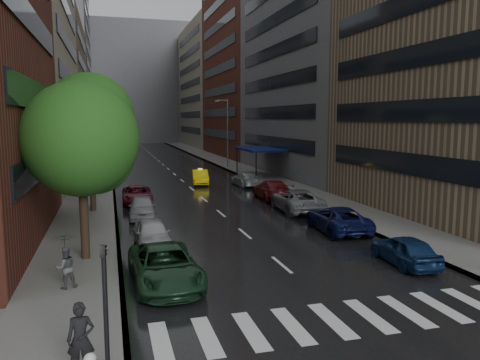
# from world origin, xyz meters

# --- Properties ---
(ground) EXTENTS (220.00, 220.00, 0.00)m
(ground) POSITION_xyz_m (0.00, 0.00, 0.00)
(ground) COLOR gray
(ground) RESTS_ON ground
(road) EXTENTS (14.00, 140.00, 0.01)m
(road) POSITION_xyz_m (0.00, 50.00, 0.01)
(road) COLOR black
(road) RESTS_ON ground
(sidewalk_left) EXTENTS (4.00, 140.00, 0.15)m
(sidewalk_left) POSITION_xyz_m (-9.00, 50.00, 0.07)
(sidewalk_left) COLOR gray
(sidewalk_left) RESTS_ON ground
(sidewalk_right) EXTENTS (4.00, 140.00, 0.15)m
(sidewalk_right) POSITION_xyz_m (9.00, 50.00, 0.07)
(sidewalk_right) COLOR gray
(sidewalk_right) RESTS_ON ground
(crosswalk) EXTENTS (13.15, 2.80, 0.01)m
(crosswalk) POSITION_xyz_m (0.20, -2.00, 0.01)
(crosswalk) COLOR silver
(crosswalk) RESTS_ON ground
(buildings_left) EXTENTS (8.00, 108.00, 38.00)m
(buildings_left) POSITION_xyz_m (-15.00, 58.79, 15.99)
(buildings_left) COLOR maroon
(buildings_left) RESTS_ON ground
(buildings_right) EXTENTS (8.05, 109.10, 36.00)m
(buildings_right) POSITION_xyz_m (15.00, 56.70, 15.03)
(buildings_right) COLOR #937A5B
(buildings_right) RESTS_ON ground
(building_far) EXTENTS (40.00, 14.00, 32.00)m
(building_far) POSITION_xyz_m (0.00, 118.00, 16.00)
(building_far) COLOR slate
(building_far) RESTS_ON ground
(tree_near) EXTENTS (5.21, 5.21, 8.30)m
(tree_near) POSITION_xyz_m (-8.60, 6.96, 5.68)
(tree_near) COLOR #382619
(tree_near) RESTS_ON ground
(tree_mid) EXTENTS (6.10, 6.10, 9.72)m
(tree_mid) POSITION_xyz_m (-8.60, 18.71, 6.66)
(tree_mid) COLOR #382619
(tree_mid) RESTS_ON ground
(tree_far) EXTENTS (4.46, 4.46, 7.11)m
(tree_far) POSITION_xyz_m (-8.60, 32.31, 4.86)
(tree_far) COLOR #382619
(tree_far) RESTS_ON ground
(taxi) EXTENTS (2.11, 4.58, 1.45)m
(taxi) POSITION_xyz_m (1.37, 30.83, 0.73)
(taxi) COLOR yellow
(taxi) RESTS_ON ground
(parked_cars_left) EXTENTS (2.77, 24.03, 1.53)m
(parked_cars_left) POSITION_xyz_m (-5.40, 11.27, 0.73)
(parked_cars_left) COLOR #1A3A21
(parked_cars_left) RESTS_ON ground
(parked_cars_right) EXTENTS (3.07, 30.47, 1.61)m
(parked_cars_right) POSITION_xyz_m (5.40, 15.50, 0.76)
(parked_cars_right) COLOR #10264E
(parked_cars_right) RESTS_ON ground
(ped_bag_walker) EXTENTS (0.73, 0.52, 1.89)m
(ped_bag_walker) POSITION_xyz_m (-8.23, -3.49, 1.07)
(ped_bag_walker) COLOR black
(ped_bag_walker) RESTS_ON sidewalk_left
(ped_black_umbrella) EXTENTS (0.96, 0.98, 2.09)m
(ped_black_umbrella) POSITION_xyz_m (-9.14, 3.10, 1.39)
(ped_black_umbrella) COLOR #4B4C50
(ped_black_umbrella) RESTS_ON sidewalk_left
(traffic_light) EXTENTS (0.18, 0.15, 3.45)m
(traffic_light) POSITION_xyz_m (-7.60, -3.88, 2.23)
(traffic_light) COLOR black
(traffic_light) RESTS_ON sidewalk_left
(street_lamp_left) EXTENTS (1.74, 0.22, 9.00)m
(street_lamp_left) POSITION_xyz_m (-7.72, 30.00, 4.89)
(street_lamp_left) COLOR gray
(street_lamp_left) RESTS_ON sidewalk_left
(street_lamp_right) EXTENTS (1.74, 0.22, 9.00)m
(street_lamp_right) POSITION_xyz_m (7.72, 45.00, 4.89)
(street_lamp_right) COLOR gray
(street_lamp_right) RESTS_ON sidewalk_right
(awning) EXTENTS (4.00, 8.00, 3.12)m
(awning) POSITION_xyz_m (8.98, 35.00, 3.13)
(awning) COLOR navy
(awning) RESTS_ON sidewalk_right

